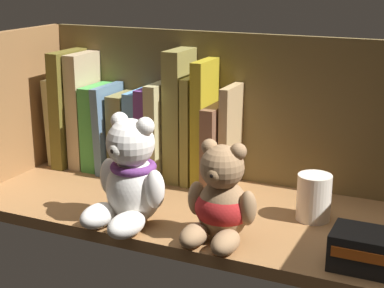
{
  "coord_description": "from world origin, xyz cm",
  "views": [
    {
      "loc": [
        37.33,
        -87.31,
        41.75
      ],
      "look_at": [
        -3.02,
        0.0,
        13.04
      ],
      "focal_mm": 56.44,
      "sensor_mm": 36.0,
      "label": 1
    }
  ],
  "objects_px": {
    "book_0": "(64,119)",
    "book_11": "(207,122)",
    "book_3": "(102,125)",
    "book_8": "(167,129)",
    "book_6": "(142,131)",
    "teddy_bear_smaller": "(221,202)",
    "pillar_candle": "(314,197)",
    "book_12": "(220,144)",
    "book_5": "(127,131)",
    "book_9": "(182,115)",
    "book_13": "(232,136)",
    "small_product_box": "(362,249)",
    "book_2": "(87,109)",
    "teddy_bear_larger": "(130,178)",
    "book_10": "(195,129)",
    "book_1": "(75,107)",
    "book_7": "(155,130)",
    "book_4": "(114,126)"
  },
  "relations": [
    {
      "from": "book_2",
      "to": "book_11",
      "type": "height_order",
      "value": "book_11"
    },
    {
      "from": "book_3",
      "to": "book_8",
      "type": "height_order",
      "value": "book_8"
    },
    {
      "from": "book_2",
      "to": "book_7",
      "type": "relative_size",
      "value": 1.31
    },
    {
      "from": "teddy_bear_smaller",
      "to": "pillar_candle",
      "type": "height_order",
      "value": "teddy_bear_smaller"
    },
    {
      "from": "book_3",
      "to": "book_6",
      "type": "xyz_separation_m",
      "value": [
        0.09,
        0.0,
        -0.0
      ]
    },
    {
      "from": "book_0",
      "to": "pillar_candle",
      "type": "bearing_deg",
      "value": -9.49
    },
    {
      "from": "pillar_candle",
      "to": "book_12",
      "type": "bearing_deg",
      "value": 155.43
    },
    {
      "from": "book_3",
      "to": "book_13",
      "type": "xyz_separation_m",
      "value": [
        0.28,
        0.0,
        0.01
      ]
    },
    {
      "from": "book_11",
      "to": "teddy_bear_smaller",
      "type": "height_order",
      "value": "book_11"
    },
    {
      "from": "book_0",
      "to": "book_6",
      "type": "height_order",
      "value": "book_0"
    },
    {
      "from": "teddy_bear_larger",
      "to": "pillar_candle",
      "type": "distance_m",
      "value": 0.3
    },
    {
      "from": "book_6",
      "to": "pillar_candle",
      "type": "distance_m",
      "value": 0.38
    },
    {
      "from": "small_product_box",
      "to": "book_9",
      "type": "bearing_deg",
      "value": 149.51
    },
    {
      "from": "book_6",
      "to": "book_5",
      "type": "bearing_deg",
      "value": 180.0
    },
    {
      "from": "book_3",
      "to": "book_7",
      "type": "height_order",
      "value": "book_7"
    },
    {
      "from": "book_0",
      "to": "teddy_bear_smaller",
      "type": "bearing_deg",
      "value": -26.72
    },
    {
      "from": "book_5",
      "to": "book_6",
      "type": "distance_m",
      "value": 0.03
    },
    {
      "from": "teddy_bear_larger",
      "to": "book_10",
      "type": "bearing_deg",
      "value": 87.75
    },
    {
      "from": "book_9",
      "to": "book_3",
      "type": "bearing_deg",
      "value": 180.0
    },
    {
      "from": "book_5",
      "to": "pillar_candle",
      "type": "height_order",
      "value": "book_5"
    },
    {
      "from": "book_3",
      "to": "book_5",
      "type": "height_order",
      "value": "book_3"
    },
    {
      "from": "book_0",
      "to": "book_3",
      "type": "bearing_deg",
      "value": 0.0
    },
    {
      "from": "book_13",
      "to": "teddy_bear_smaller",
      "type": "bearing_deg",
      "value": -72.62
    },
    {
      "from": "book_3",
      "to": "book_6",
      "type": "relative_size",
      "value": 1.02
    },
    {
      "from": "book_0",
      "to": "book_11",
      "type": "bearing_deg",
      "value": 0.0
    },
    {
      "from": "book_3",
      "to": "book_11",
      "type": "relative_size",
      "value": 0.73
    },
    {
      "from": "book_4",
      "to": "book_9",
      "type": "height_order",
      "value": "book_9"
    },
    {
      "from": "book_6",
      "to": "book_11",
      "type": "relative_size",
      "value": 0.71
    },
    {
      "from": "book_5",
      "to": "book_13",
      "type": "height_order",
      "value": "book_13"
    },
    {
      "from": "book_6",
      "to": "teddy_bear_larger",
      "type": "distance_m",
      "value": 0.25
    },
    {
      "from": "book_9",
      "to": "book_12",
      "type": "bearing_deg",
      "value": 0.0
    },
    {
      "from": "book_10",
      "to": "book_11",
      "type": "bearing_deg",
      "value": 0.0
    },
    {
      "from": "book_6",
      "to": "book_12",
      "type": "relative_size",
      "value": 1.07
    },
    {
      "from": "small_product_box",
      "to": "book_13",
      "type": "bearing_deg",
      "value": 141.09
    },
    {
      "from": "book_6",
      "to": "book_9",
      "type": "distance_m",
      "value": 0.1
    },
    {
      "from": "teddy_bear_smaller",
      "to": "book_13",
      "type": "bearing_deg",
      "value": 107.38
    },
    {
      "from": "book_0",
      "to": "book_13",
      "type": "relative_size",
      "value": 0.93
    },
    {
      "from": "book_1",
      "to": "book_8",
      "type": "distance_m",
      "value": 0.21
    },
    {
      "from": "book_8",
      "to": "teddy_bear_smaller",
      "type": "height_order",
      "value": "book_8"
    },
    {
      "from": "book_1",
      "to": "book_13",
      "type": "height_order",
      "value": "book_1"
    },
    {
      "from": "book_2",
      "to": "book_6",
      "type": "relative_size",
      "value": 1.39
    },
    {
      "from": "book_2",
      "to": "book_6",
      "type": "xyz_separation_m",
      "value": [
        0.13,
        0.0,
        -0.03
      ]
    },
    {
      "from": "book_0",
      "to": "book_3",
      "type": "relative_size",
      "value": 1.05
    },
    {
      "from": "book_10",
      "to": "small_product_box",
      "type": "xyz_separation_m",
      "value": [
        0.35,
        -0.22,
        -0.08
      ]
    },
    {
      "from": "small_product_box",
      "to": "book_0",
      "type": "bearing_deg",
      "value": 161.07
    },
    {
      "from": "book_11",
      "to": "book_9",
      "type": "bearing_deg",
      "value": 180.0
    },
    {
      "from": "book_5",
      "to": "pillar_candle",
      "type": "xyz_separation_m",
      "value": [
        0.4,
        -0.09,
        -0.04
      ]
    },
    {
      "from": "book_9",
      "to": "pillar_candle",
      "type": "height_order",
      "value": "book_9"
    },
    {
      "from": "teddy_bear_smaller",
      "to": "book_1",
      "type": "bearing_deg",
      "value": 151.77
    },
    {
      "from": "book_6",
      "to": "book_13",
      "type": "xyz_separation_m",
      "value": [
        0.19,
        0.0,
        0.01
      ]
    }
  ]
}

